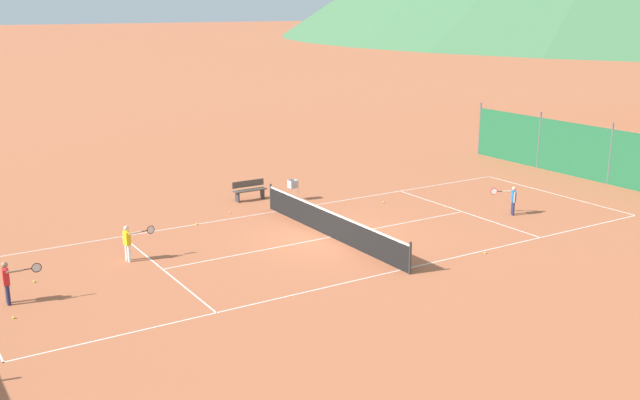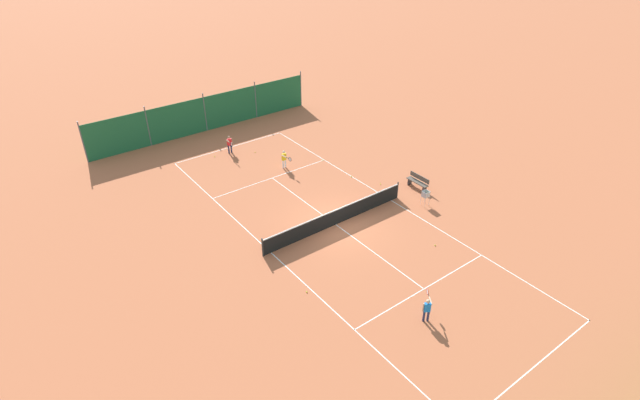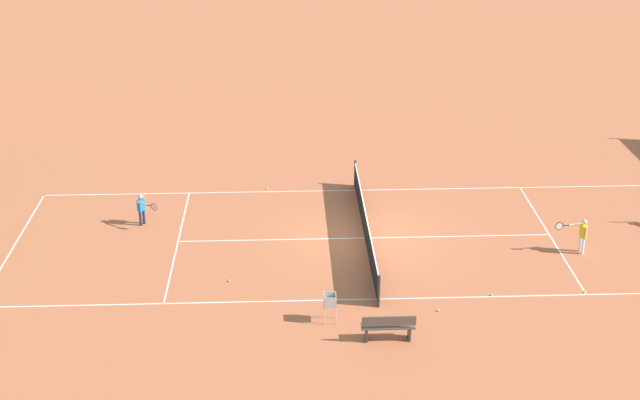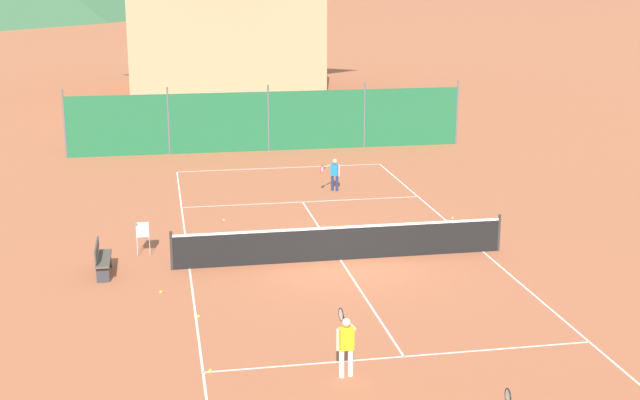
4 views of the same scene
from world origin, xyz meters
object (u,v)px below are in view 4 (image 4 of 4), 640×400
Objects in this scene: tennis_ball_near_corner at (210,370)px; player_near_service at (334,172)px; tennis_ball_alley_right at (161,292)px; courtside_bench at (102,258)px; ball_hopper at (143,232)px; tennis_ball_alley_left at (224,220)px; alpine_chalet at (222,0)px; tennis_ball_service_box at (453,218)px; player_far_baseline at (346,342)px; tennis_ball_by_net_right at (198,316)px; tennis_net at (341,243)px.

player_near_service is at bearing 69.38° from tennis_ball_near_corner.
courtside_bench is (-1.47, 1.66, 0.42)m from tennis_ball_alley_right.
tennis_ball_alley_right is (-6.24, -9.48, -0.65)m from player_near_service.
ball_hopper is (-1.35, 7.89, 0.62)m from tennis_ball_near_corner.
alpine_chalet reaches higher than tennis_ball_alley_left.
tennis_ball_service_box is 12.87m from tennis_ball_near_corner.
tennis_ball_alley_right is at bearing -150.85° from tennis_ball_service_box.
tennis_ball_alley_right is (-9.23, -5.15, 0.00)m from tennis_ball_service_box.
player_far_baseline reaches higher than player_near_service.
ball_hopper is (-1.26, 5.00, 0.62)m from tennis_ball_by_net_right.
courtside_bench is at bearing -99.47° from alpine_chalet.
tennis_ball_service_box is 9.88m from ball_hopper.
ball_hopper is at bearing -129.23° from tennis_ball_alley_left.
alpine_chalet is at bearing 83.13° from tennis_ball_alley_right.
tennis_ball_service_box is at bearing 49.72° from tennis_ball_near_corner.
tennis_ball_by_net_right is 1.96m from tennis_ball_alley_right.
tennis_ball_alley_left is at bearing 97.33° from player_far_baseline.
alpine_chalet reaches higher than tennis_net.
tennis_ball_near_corner is at bearing -121.73° from tennis_net.
tennis_ball_service_box is 10.57m from tennis_ball_alley_right.
alpine_chalet is (4.99, 34.58, 5.16)m from ball_hopper.
tennis_ball_alley_right is (-2.03, -6.24, 0.00)m from tennis_ball_alley_left.
tennis_ball_by_net_right is at bearing -75.81° from ball_hopper.
player_near_service is at bearing 56.68° from tennis_ball_alley_right.
player_near_service is at bearing 64.35° from tennis_ball_by_net_right.
tennis_ball_alley_right is 0.04× the size of courtside_bench.
tennis_net is at bearing -99.99° from player_near_service.
ball_hopper is (-9.67, -1.93, 0.62)m from tennis_ball_service_box.
player_far_baseline is at bearing -54.32° from courtside_bench.
tennis_ball_alley_right is at bearing -48.32° from courtside_bench.
alpine_chalet is (6.03, 36.15, 5.37)m from courtside_bench.
alpine_chalet is at bearing 85.09° from tennis_ball_near_corner.
tennis_ball_alley_right is at bearing -96.87° from alpine_chalet.
courtside_bench is 37.04m from alpine_chalet.
alpine_chalet reaches higher than tennis_ball_service_box.
player_far_baseline is at bearing -100.44° from player_near_service.
ball_hopper is (-0.43, 3.22, 0.62)m from tennis_ball_alley_right.
ball_hopper reaches higher than tennis_ball_service_box.
player_far_baseline is 2.76m from tennis_ball_near_corner.
player_far_baseline is at bearing -52.63° from tennis_ball_by_net_right.
ball_hopper is at bearing -168.72° from tennis_ball_service_box.
tennis_ball_alley_right is at bearing 123.59° from player_far_baseline.
player_near_service is 17.71× the size of tennis_ball_near_corner.
tennis_net is 0.71× the size of alpine_chalet.
tennis_net is 5.56m from tennis_ball_service_box.
alpine_chalet is at bearing 93.39° from player_near_service.
tennis_net is 5.35m from tennis_ball_alley_left.
tennis_ball_alley_left is (-1.48, 11.53, -0.68)m from player_far_baseline.
alpine_chalet is (4.56, 37.80, 5.79)m from tennis_ball_alley_right.
tennis_ball_alley_left is 1.00× the size of tennis_ball_alley_right.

